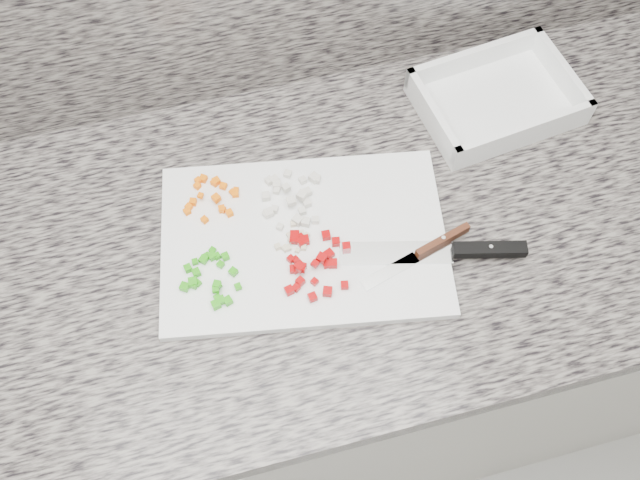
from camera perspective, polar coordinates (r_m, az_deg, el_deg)
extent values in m
cube|color=silver|center=(1.51, -4.55, -8.86)|extent=(3.92, 0.62, 0.86)
cube|color=slate|center=(1.09, -6.21, -1.10)|extent=(3.96, 0.64, 0.04)
cube|color=white|center=(1.07, -1.31, -0.01)|extent=(0.47, 0.35, 0.01)
cube|color=orange|center=(1.10, -10.59, 2.27)|extent=(0.01, 0.01, 0.01)
cube|color=orange|center=(1.10, -10.13, 3.02)|extent=(0.01, 0.01, 0.01)
cube|color=orange|center=(1.12, -8.41, 4.58)|extent=(0.01, 0.01, 0.01)
cube|color=orange|center=(1.12, -9.32, 4.87)|extent=(0.01, 0.01, 0.01)
cube|color=orange|center=(1.11, -7.74, 4.30)|extent=(0.01, 0.01, 0.01)
cube|color=orange|center=(1.10, -10.46, 2.61)|extent=(0.01, 0.01, 0.01)
cube|color=orange|center=(1.09, -7.26, 2.16)|extent=(0.01, 0.01, 0.01)
cube|color=orange|center=(1.11, -7.03, 3.84)|extent=(0.01, 0.01, 0.01)
cube|color=orange|center=(1.12, -8.30, 4.68)|extent=(0.01, 0.01, 0.01)
cube|color=orange|center=(1.12, -9.72, 4.71)|extent=(0.01, 0.01, 0.01)
cube|color=orange|center=(1.12, -9.80, 4.29)|extent=(0.01, 0.01, 0.01)
cube|color=orange|center=(1.09, -7.86, 2.48)|extent=(0.01, 0.01, 0.01)
cube|color=orange|center=(1.11, -6.74, 3.98)|extent=(0.01, 0.01, 0.01)
cube|color=orange|center=(1.11, -6.83, 3.82)|extent=(0.01, 0.01, 0.01)
cube|color=orange|center=(1.10, -6.79, 3.70)|extent=(0.01, 0.01, 0.01)
cube|color=orange|center=(1.10, -9.54, 3.53)|extent=(0.01, 0.01, 0.01)
cube|color=orange|center=(1.09, -8.30, 3.33)|extent=(0.01, 0.01, 0.01)
cube|color=orange|center=(1.09, -9.22, 1.61)|extent=(0.01, 0.01, 0.01)
cube|color=orange|center=(1.09, -7.81, 2.43)|extent=(0.01, 0.01, 0.01)
cube|color=beige|center=(1.08, -4.29, 2.12)|extent=(0.01, 0.01, 0.01)
cube|color=beige|center=(1.07, -3.22, 1.07)|extent=(0.01, 0.01, 0.01)
cube|color=beige|center=(1.08, -4.12, 2.19)|extent=(0.01, 0.01, 0.01)
cube|color=beige|center=(1.10, -3.50, 3.96)|extent=(0.01, 0.01, 0.01)
cube|color=beige|center=(1.11, -1.39, 4.81)|extent=(0.01, 0.01, 0.01)
cube|color=beige|center=(1.11, -3.67, 4.78)|extent=(0.02, 0.02, 0.01)
cube|color=beige|center=(1.11, -0.47, 5.00)|extent=(0.02, 0.02, 0.01)
cube|color=beige|center=(1.11, -0.29, 4.90)|extent=(0.02, 0.02, 0.01)
cube|color=beige|center=(1.09, -2.73, 4.20)|extent=(0.01, 0.01, 0.01)
cube|color=beige|center=(1.07, -1.80, 1.59)|extent=(0.02, 0.02, 0.01)
cube|color=beige|center=(1.09, -4.35, 3.51)|extent=(0.01, 0.01, 0.01)
cube|color=beige|center=(1.11, -2.60, 5.31)|extent=(0.01, 0.01, 0.01)
cube|color=beige|center=(1.07, -0.36, 1.61)|extent=(0.01, 0.01, 0.01)
cube|color=beige|center=(1.11, -4.08, 4.75)|extent=(0.01, 0.01, 0.01)
cube|color=beige|center=(1.08, -3.64, 2.46)|extent=(0.01, 0.01, 0.01)
cube|color=beige|center=(1.10, -1.05, 3.87)|extent=(0.01, 0.01, 0.01)
cube|color=beige|center=(1.10, -3.47, 4.42)|extent=(0.01, 0.01, 0.01)
cube|color=beige|center=(1.08, -1.44, 2.34)|extent=(0.01, 0.01, 0.01)
cube|color=beige|center=(1.08, -2.33, 3.13)|extent=(0.01, 0.01, 0.01)
cube|color=beige|center=(1.09, -1.06, 2.98)|extent=(0.01, 0.01, 0.01)
cube|color=beige|center=(1.07, -1.15, 1.45)|extent=(0.02, 0.02, 0.01)
cube|color=beige|center=(1.08, -1.48, 3.59)|extent=(0.02, 0.02, 0.01)
cube|color=#259A0E|center=(1.04, -10.07, -3.53)|extent=(0.01, 0.01, 0.01)
cube|color=#259A0E|center=(1.02, -8.32, -5.14)|extent=(0.01, 0.01, 0.01)
cube|color=#259A0E|center=(1.05, -8.60, -1.26)|extent=(0.01, 0.01, 0.01)
cube|color=#259A0E|center=(1.06, -8.59, -0.80)|extent=(0.01, 0.01, 0.01)
cube|color=#259A0E|center=(1.04, -6.95, -2.54)|extent=(0.02, 0.02, 0.01)
cube|color=#259A0E|center=(1.02, -7.38, -4.85)|extent=(0.01, 0.01, 0.01)
cube|color=#259A0E|center=(1.04, -9.74, -3.41)|extent=(0.01, 0.01, 0.01)
cube|color=#259A0E|center=(1.02, -8.35, -3.93)|extent=(0.01, 0.01, 0.01)
cube|color=#259A0E|center=(1.05, -8.22, -1.29)|extent=(0.01, 0.01, 0.01)
cube|color=#259A0E|center=(1.06, -9.04, -1.29)|extent=(0.01, 0.01, 0.01)
cube|color=#259A0E|center=(1.05, -9.87, -2.58)|extent=(0.01, 0.01, 0.01)
cube|color=#259A0E|center=(1.04, -10.12, -3.36)|extent=(0.01, 0.01, 0.01)
cube|color=#259A0E|center=(1.05, -7.96, -1.95)|extent=(0.01, 0.01, 0.01)
cube|color=#259A0E|center=(1.05, -7.57, -1.32)|extent=(0.01, 0.01, 0.01)
cube|color=#259A0E|center=(1.03, -6.58, -3.73)|extent=(0.01, 0.01, 0.01)
cube|color=#259A0E|center=(1.02, -7.94, -4.79)|extent=(0.01, 0.01, 0.01)
cube|color=#259A0E|center=(1.05, -10.52, -2.24)|extent=(0.01, 0.01, 0.01)
cube|color=#259A0E|center=(1.05, -9.30, -1.56)|extent=(0.02, 0.02, 0.01)
cube|color=#259A0E|center=(1.02, -8.24, -3.55)|extent=(0.01, 0.01, 0.01)
cube|color=#259A0E|center=(1.02, -8.18, -3.60)|extent=(0.01, 0.01, 0.01)
cube|color=#259A0E|center=(1.02, -8.19, -4.62)|extent=(0.01, 0.01, 0.01)
cube|color=#259A0E|center=(1.05, -9.97, -1.72)|extent=(0.01, 0.01, 0.01)
cube|color=#259A0E|center=(1.04, -10.78, -3.71)|extent=(0.02, 0.02, 0.01)
cube|color=#9D0204|center=(1.02, -1.92, -3.84)|extent=(0.01, 0.01, 0.01)
cube|color=#9D0204|center=(1.04, 0.72, -1.12)|extent=(0.02, 0.02, 0.01)
cube|color=#9D0204|center=(1.04, -1.97, -1.60)|extent=(0.01, 0.01, 0.01)
cube|color=#9D0204|center=(1.05, 2.12, -0.55)|extent=(0.01, 0.01, 0.01)
cube|color=#9D0204|center=(1.06, -2.04, 0.37)|extent=(0.02, 0.02, 0.01)
cube|color=#9D0204|center=(1.03, -2.13, -2.34)|extent=(0.01, 0.01, 0.01)
cube|color=#9D0204|center=(1.02, 0.61, -4.14)|extent=(0.02, 0.02, 0.01)
cube|color=#9D0204|center=(1.05, -1.47, -0.20)|extent=(0.01, 0.01, 0.01)
cube|color=#9D0204|center=(1.02, -0.44, -3.35)|extent=(0.01, 0.01, 0.01)
cube|color=#9D0204|center=(1.02, 1.98, -3.64)|extent=(0.01, 0.01, 0.01)
cube|color=#9D0204|center=(1.06, -1.56, 0.19)|extent=(0.01, 0.01, 0.01)
cube|color=#9D0204|center=(1.03, -0.41, -1.91)|extent=(0.01, 0.01, 0.01)
cube|color=#9D0204|center=(1.04, 0.53, -1.97)|extent=(0.01, 0.01, 0.01)
cube|color=#9D0204|center=(1.02, -1.49, -2.20)|extent=(0.02, 0.02, 0.01)
cube|color=#9D0204|center=(1.02, -1.61, -2.17)|extent=(0.02, 0.02, 0.01)
cube|color=#9D0204|center=(1.05, -1.24, -0.01)|extent=(0.01, 0.01, 0.01)
cube|color=#9D0204|center=(1.05, 1.28, -0.15)|extent=(0.01, 0.01, 0.01)
cube|color=#9D0204|center=(1.02, -2.48, -4.05)|extent=(0.01, 0.01, 0.01)
cube|color=#9D0204|center=(1.04, -2.35, -1.54)|extent=(0.01, 0.01, 0.01)
cube|color=#9D0204|center=(1.03, 0.13, -1.44)|extent=(0.02, 0.02, 0.01)
cube|color=#9D0204|center=(1.06, -1.72, 0.16)|extent=(0.01, 0.01, 0.01)
cube|color=#9D0204|center=(1.01, -0.61, -4.59)|extent=(0.01, 0.01, 0.01)
cube|color=#9D0204|center=(1.06, 0.48, 0.37)|extent=(0.01, 0.01, 0.01)
cube|color=#9D0204|center=(1.02, -1.59, -3.34)|extent=(0.02, 0.02, 0.01)
cube|color=#9D0204|center=(1.05, -2.08, 0.07)|extent=(0.02, 0.02, 0.01)
cube|color=#9D0204|center=(1.06, -2.09, 0.35)|extent=(0.01, 0.01, 0.01)
cube|color=#9D0204|center=(1.03, -1.95, -2.33)|extent=(0.01, 0.01, 0.01)
cube|color=#9D0204|center=(1.04, 1.05, -1.89)|extent=(0.01, 0.01, 0.01)
cube|color=beige|center=(1.06, -1.76, -0.10)|extent=(0.01, 0.01, 0.01)
cube|color=beige|center=(1.06, -2.31, -0.05)|extent=(0.01, 0.01, 0.01)
cube|color=beige|center=(1.06, -1.48, 0.57)|extent=(0.01, 0.01, 0.01)
cube|color=beige|center=(1.05, -2.81, -0.66)|extent=(0.01, 0.01, 0.01)
cube|color=beige|center=(1.06, -2.22, 0.09)|extent=(0.01, 0.01, 0.01)
cube|color=beige|center=(1.05, -3.41, -0.55)|extent=(0.01, 0.01, 0.01)
cube|color=beige|center=(1.06, -1.62, 0.05)|extent=(0.01, 0.01, 0.01)
cube|color=beige|center=(1.06, -1.56, 0.33)|extent=(0.01, 0.01, 0.01)
cube|color=beige|center=(1.06, -2.40, 0.19)|extent=(0.01, 0.01, 0.01)
cube|color=beige|center=(1.05, -2.59, -0.64)|extent=(0.01, 0.01, 0.01)
cube|color=beige|center=(1.06, -1.06, 0.40)|extent=(0.01, 0.01, 0.01)
cube|color=beige|center=(1.05, -1.82, -0.85)|extent=(0.01, 0.01, 0.01)
cube|color=beige|center=(1.07, -2.16, 1.30)|extent=(0.01, 0.01, 0.01)
cube|color=beige|center=(1.06, -2.44, 0.39)|extent=(0.01, 0.01, 0.01)
cube|color=beige|center=(1.05, -1.33, -0.60)|extent=(0.01, 0.01, 0.01)
cube|color=silver|center=(1.05, 6.09, -1.04)|extent=(0.17, 0.08, 0.00)
cube|color=black|center=(1.07, 13.42, -0.75)|extent=(0.11, 0.05, 0.02)
cylinder|color=silver|center=(1.07, 13.52, -0.53)|extent=(0.01, 0.01, 0.00)
cube|color=silver|center=(1.04, 5.60, -2.52)|extent=(0.09, 0.04, 0.00)
cube|color=#461E11|center=(1.07, 9.77, -0.05)|extent=(0.09, 0.04, 0.02)
cylinder|color=silver|center=(1.06, 9.84, 0.17)|extent=(0.01, 0.01, 0.00)
cube|color=white|center=(1.25, 13.81, 10.49)|extent=(0.27, 0.21, 0.01)
cube|color=white|center=(1.27, 12.22, 14.06)|extent=(0.25, 0.04, 0.04)
cube|color=white|center=(1.19, 16.02, 8.23)|extent=(0.25, 0.04, 0.04)
cube|color=white|center=(1.29, 18.76, 12.54)|extent=(0.04, 0.18, 0.04)
cube|color=white|center=(1.18, 9.01, 9.75)|extent=(0.04, 0.18, 0.04)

